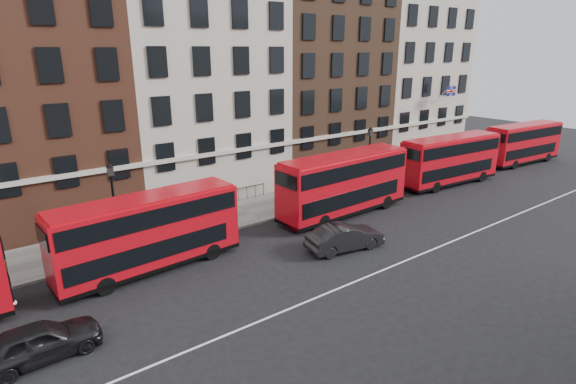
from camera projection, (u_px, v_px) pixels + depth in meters
ground at (341, 263)px, 25.56m from camera, size 120.00×120.00×0.00m
pavement at (244, 211)px, 33.55m from camera, size 80.00×5.00×0.15m
kerb at (263, 221)px, 31.64m from camera, size 80.00×0.30×0.16m
road_centre_line at (367, 277)px, 24.03m from camera, size 70.00×0.12×0.01m
building_terrace at (189, 68)px, 35.91m from camera, size 64.00×11.95×22.00m
bus_b at (148, 232)px, 24.16m from camera, size 10.23×3.09×4.24m
bus_c at (344, 183)px, 32.38m from camera, size 10.91×3.00×4.54m
bus_d at (450, 159)px, 39.79m from camera, size 10.52×3.29×4.35m
bus_e at (523, 143)px, 47.24m from camera, size 10.16×3.22×4.20m
car_rear at (39, 342)px, 17.47m from camera, size 4.61×1.97×1.55m
car_front at (345, 237)px, 27.12m from camera, size 5.05×2.51×1.59m
lamp_post_left at (114, 203)px, 26.24m from camera, size 0.44×0.44×5.33m
lamp_post_right at (369, 155)px, 38.06m from camera, size 0.44×0.44×5.33m
traffic_light at (451, 146)px, 44.54m from camera, size 0.25×0.45×3.27m
iron_railings at (229, 197)px, 35.05m from camera, size 6.60×0.06×1.00m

